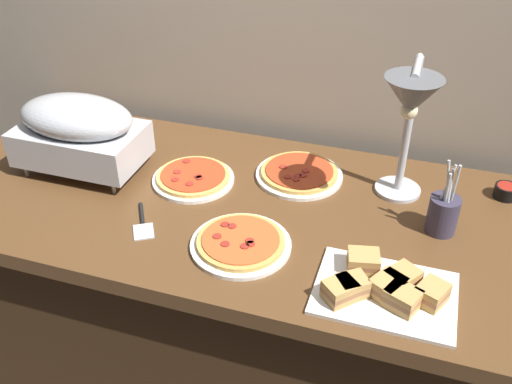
{
  "coord_description": "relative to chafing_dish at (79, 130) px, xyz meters",
  "views": [
    {
      "loc": [
        0.49,
        -1.32,
        1.75
      ],
      "look_at": [
        0.06,
        0.0,
        0.81
      ],
      "focal_mm": 39.93,
      "sensor_mm": 36.0,
      "label": 1
    }
  ],
  "objects": [
    {
      "name": "back_wall",
      "position": [
        0.54,
        0.47,
        0.3
      ],
      "size": [
        4.4,
        0.04,
        2.4
      ],
      "primitive_type": "cube",
      "color": "tan",
      "rests_on": "ground_plane"
    },
    {
      "name": "sandwich_platter",
      "position": [
        1.01,
        -0.29,
        -0.12
      ],
      "size": [
        0.34,
        0.25,
        0.06
      ],
      "color": "white",
      "rests_on": "buffet_table"
    },
    {
      "name": "buffet_table",
      "position": [
        0.54,
        -0.03,
        -0.52
      ],
      "size": [
        1.9,
        0.84,
        0.76
      ],
      "color": "brown",
      "rests_on": "ground_plane"
    },
    {
      "name": "pizza_plate_center",
      "position": [
        0.62,
        -0.22,
        -0.13
      ],
      "size": [
        0.28,
        0.28,
        0.03
      ],
      "color": "white",
      "rests_on": "buffet_table"
    },
    {
      "name": "utensil_holder",
      "position": [
        1.13,
        0.02,
        -0.08
      ],
      "size": [
        0.08,
        0.08,
        0.23
      ],
      "color": "#383347",
      "rests_on": "buffet_table"
    },
    {
      "name": "ground_plane",
      "position": [
        0.54,
        -0.03,
        -0.9
      ],
      "size": [
        8.0,
        8.0,
        0.0
      ],
      "primitive_type": "plane",
      "color": "#4C443D"
    },
    {
      "name": "pizza_plate_front",
      "position": [
        0.37,
        0.04,
        -0.13
      ],
      "size": [
        0.26,
        0.26,
        0.03
      ],
      "color": "white",
      "rests_on": "buffet_table"
    },
    {
      "name": "sauce_cup_near",
      "position": [
        1.31,
        0.25,
        -0.12
      ],
      "size": [
        0.07,
        0.07,
        0.04
      ],
      "color": "black",
      "rests_on": "buffet_table"
    },
    {
      "name": "pizza_plate_raised_stand",
      "position": [
        0.68,
        0.17,
        -0.13
      ],
      "size": [
        0.28,
        0.28,
        0.03
      ],
      "color": "white",
      "rests_on": "buffet_table"
    },
    {
      "name": "serving_spatula",
      "position": [
        0.32,
        -0.21,
        -0.14
      ],
      "size": [
        0.12,
        0.16,
        0.01
      ],
      "color": "#B7BABF",
      "rests_on": "buffet_table"
    },
    {
      "name": "chafing_dish",
      "position": [
        0.0,
        0.0,
        0.0
      ],
      "size": [
        0.4,
        0.24,
        0.25
      ],
      "color": "#B7BABF",
      "rests_on": "buffet_table"
    },
    {
      "name": "heat_lamp",
      "position": [
        0.99,
        0.06,
        0.2
      ],
      "size": [
        0.15,
        0.3,
        0.45
      ],
      "color": "#B7BABF",
      "rests_on": "buffet_table"
    }
  ]
}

